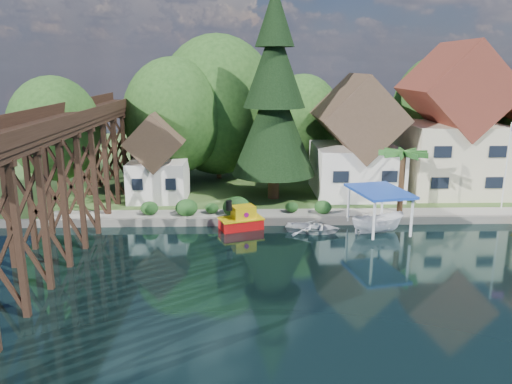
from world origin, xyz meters
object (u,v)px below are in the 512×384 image
(house_left, at_px, (356,144))
(shed, at_px, (158,162))
(trestle_bridge, at_px, (63,166))
(palm_tree, at_px, (403,155))
(conifer, at_px, (274,100))
(boat_canopy, at_px, (378,214))
(house_center, at_px, (451,130))
(tugboat, at_px, (241,220))
(boat_white_a, at_px, (313,227))
(flagpole, at_px, (509,157))

(house_left, distance_m, shed, 18.11)
(trestle_bridge, xyz_separation_m, palm_tree, (25.41, 4.54, -0.14))
(conifer, height_order, boat_canopy, conifer)
(trestle_bridge, relative_size, house_center, 3.18)
(tugboat, height_order, boat_canopy, boat_canopy)
(boat_white_a, bearing_deg, house_center, -40.48)
(house_left, bearing_deg, tugboat, -140.27)
(house_left, distance_m, house_center, 9.10)
(trestle_bridge, distance_m, shed, 10.69)
(flagpole, distance_m, tugboat, 22.62)
(trestle_bridge, distance_m, palm_tree, 25.81)
(house_center, height_order, palm_tree, house_center)
(palm_tree, height_order, tugboat, palm_tree)
(house_center, xyz_separation_m, boat_canopy, (-9.40, -10.53, -5.00))
(house_center, xyz_separation_m, flagpole, (2.39, -6.19, -1.47))
(shed, bearing_deg, house_left, 4.77)
(house_left, distance_m, boat_white_a, 12.03)
(conifer, distance_m, flagpole, 20.01)
(house_left, relative_size, boat_canopy, 1.93)
(conifer, distance_m, boat_canopy, 13.68)
(house_left, relative_size, conifer, 0.60)
(palm_tree, xyz_separation_m, boat_canopy, (-2.81, -3.75, -3.79))
(conifer, relative_size, boat_canopy, 3.20)
(house_center, xyz_separation_m, shed, (-27.00, -2.00, -2.59))
(trestle_bridge, height_order, house_center, house_center)
(house_left, xyz_separation_m, shed, (-18.00, -1.50, -1.31))
(shed, relative_size, palm_tree, 1.45)
(palm_tree, bearing_deg, house_left, 110.98)
(conifer, xyz_separation_m, flagpole, (19.09, -4.12, -4.36))
(house_left, distance_m, boat_canopy, 10.71)
(shed, bearing_deg, flagpole, -8.10)
(conifer, xyz_separation_m, boat_white_a, (2.45, -8.18, -8.89))
(shed, xyz_separation_m, boat_white_a, (12.76, -8.24, -3.41))
(house_center, distance_m, flagpole, 6.79)
(shed, bearing_deg, conifer, -0.36)
(conifer, bearing_deg, trestle_bridge, -148.82)
(conifer, height_order, palm_tree, conifer)
(trestle_bridge, relative_size, boat_canopy, 7.73)
(house_left, distance_m, palm_tree, 6.74)
(house_center, distance_m, tugboat, 22.44)
(house_left, height_order, tugboat, house_left)
(palm_tree, bearing_deg, tugboat, -169.03)
(shed, bearing_deg, boat_white_a, -32.86)
(flagpole, xyz_separation_m, boat_canopy, (-11.80, -4.35, -3.53))
(flagpole, relative_size, tugboat, 1.98)
(house_left, bearing_deg, palm_tree, -69.02)
(boat_white_a, bearing_deg, shed, 70.93)
(conifer, relative_size, palm_tree, 3.39)
(shed, distance_m, palm_tree, 21.01)
(palm_tree, bearing_deg, boat_white_a, -155.70)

